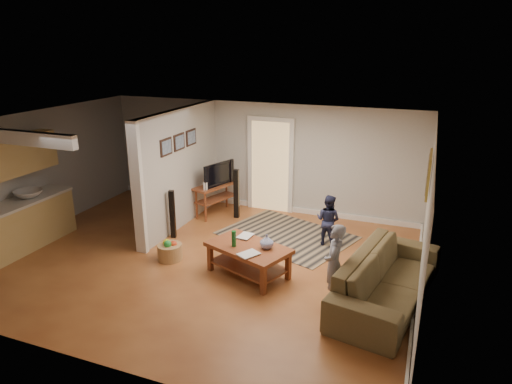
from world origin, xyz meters
TOP-DOWN VIEW (x-y plane):
  - ground at (0.00, 0.00)m, footprint 7.50×7.50m
  - room_shell at (-1.07, 0.43)m, footprint 7.54×6.02m
  - area_rug at (1.13, 1.60)m, footprint 2.96×2.55m
  - sofa at (3.30, -0.23)m, footprint 1.51×2.78m
  - coffee_table at (1.04, -0.20)m, footprint 1.57×1.23m
  - tv_console at (-0.74, 2.19)m, footprint 0.76×1.21m
  - speaker_left at (-1.00, 0.70)m, footprint 0.12×0.12m
  - speaker_right at (-0.24, 2.18)m, footprint 0.13×0.13m
  - toy_basket at (-0.54, -0.19)m, footprint 0.45×0.45m
  - child at (2.53, -0.51)m, footprint 0.32×0.47m
  - toddler at (2.00, 1.48)m, footprint 0.58×0.50m

SIDE VIEW (x-z plane):
  - ground at x=0.00m, z-range 0.00..0.00m
  - sofa at x=3.30m, z-range -0.39..0.39m
  - child at x=2.53m, z-range -0.63..0.63m
  - toddler at x=2.00m, z-range -0.51..0.51m
  - area_rug at x=1.13m, z-range 0.00..0.01m
  - toy_basket at x=-0.54m, z-range -0.03..0.36m
  - coffee_table at x=1.04m, z-range 0.01..0.83m
  - speaker_left at x=-1.00m, z-range 0.00..1.00m
  - speaker_right at x=-0.24m, z-range 0.00..1.12m
  - tv_console at x=-0.74m, z-range 0.16..1.14m
  - room_shell at x=-1.07m, z-range 0.20..2.72m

